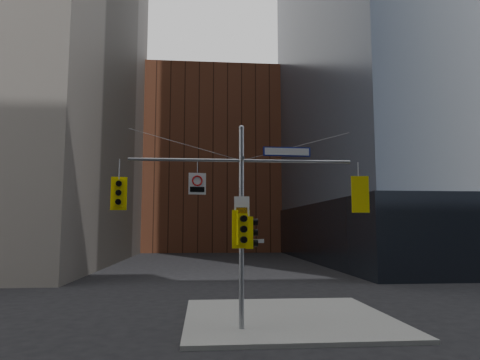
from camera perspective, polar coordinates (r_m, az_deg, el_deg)
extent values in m
plane|color=black|center=(13.66, 1.01, -21.69)|extent=(160.00, 160.00, 0.00)
cube|color=gray|center=(17.79, 6.35, -17.78)|extent=(8.00, 8.00, 0.15)
cube|color=black|center=(53.82, 28.30, -6.21)|extent=(36.40, 36.40, 6.00)
cube|color=brown|center=(71.87, -3.81, 2.02)|extent=(26.00, 20.00, 28.00)
cylinder|color=gray|center=(15.16, 0.20, -6.40)|extent=(0.18, 0.18, 7.20)
sphere|color=gray|center=(15.58, 0.19, 6.97)|extent=(0.20, 0.20, 0.20)
cylinder|color=gray|center=(15.30, -7.30, 2.68)|extent=(4.00, 0.11, 0.11)
cylinder|color=gray|center=(15.65, 7.51, 2.48)|extent=(4.00, 0.11, 0.11)
cylinder|color=gray|center=(15.00, 0.31, 2.81)|extent=(0.10, 0.70, 0.10)
cylinder|color=gray|center=(15.39, -7.27, 4.70)|extent=(4.00, 0.02, 1.12)
cylinder|color=gray|center=(15.74, 7.48, 4.46)|extent=(4.00, 0.02, 1.12)
cube|color=yellow|center=(15.43, -15.88, -1.69)|extent=(0.34, 0.26, 0.95)
cube|color=yellow|center=(15.59, -15.85, -1.74)|extent=(0.56, 0.12, 1.17)
cylinder|color=black|center=(15.27, -15.86, -0.46)|extent=(0.22, 0.17, 0.20)
cylinder|color=black|center=(15.35, -15.85, -0.49)|extent=(0.17, 0.04, 0.17)
cylinder|color=black|center=(15.25, -15.90, -1.64)|extent=(0.22, 0.17, 0.20)
cylinder|color=black|center=(15.32, -15.89, -1.66)|extent=(0.17, 0.04, 0.17)
cylinder|color=black|center=(15.23, -15.94, -2.82)|extent=(0.22, 0.17, 0.20)
cylinder|color=black|center=(15.30, -15.93, -2.84)|extent=(0.17, 0.04, 0.17)
cube|color=yellow|center=(16.17, 15.56, -1.90)|extent=(0.37, 0.27, 1.07)
cube|color=yellow|center=(15.99, 15.74, -1.85)|extent=(0.63, 0.09, 1.32)
cylinder|color=black|center=(16.39, 15.33, -0.72)|extent=(0.24, 0.18, 0.22)
cylinder|color=black|center=(16.31, 15.41, -0.69)|extent=(0.19, 0.04, 0.19)
cylinder|color=black|center=(16.36, 15.37, -1.96)|extent=(0.24, 0.18, 0.22)
cylinder|color=black|center=(16.28, 15.45, -1.94)|extent=(0.19, 0.04, 0.19)
cylinder|color=black|center=(16.34, 15.40, -3.20)|extent=(0.24, 0.18, 0.22)
cylinder|color=black|center=(16.26, 15.48, -3.19)|extent=(0.19, 0.04, 0.19)
cube|color=yellow|center=(15.19, 1.26, -7.02)|extent=(0.28, 0.38, 1.12)
cylinder|color=black|center=(15.20, 2.06, -5.61)|extent=(0.19, 0.25, 0.24)
cylinder|color=black|center=(15.20, 1.74, -5.61)|extent=(0.03, 0.20, 0.20)
cylinder|color=black|center=(15.20, 2.07, -7.02)|extent=(0.19, 0.25, 0.24)
cylinder|color=black|center=(15.20, 1.74, -7.02)|extent=(0.03, 0.20, 0.20)
cylinder|color=black|center=(15.21, 2.07, -8.43)|extent=(0.19, 0.25, 0.24)
cylinder|color=#0CE559|center=(15.21, 1.75, -8.43)|extent=(0.03, 0.20, 0.20)
cube|color=yellow|center=(14.88, 0.29, -6.57)|extent=(0.38, 0.30, 1.08)
cube|color=yellow|center=(15.06, 0.12, -6.56)|extent=(0.63, 0.14, 1.33)
cylinder|color=black|center=(14.69, 0.49, -5.17)|extent=(0.25, 0.20, 0.23)
cylinder|color=black|center=(14.77, 0.41, -5.18)|extent=(0.20, 0.05, 0.19)
cylinder|color=black|center=(14.68, 0.49, -6.57)|extent=(0.25, 0.20, 0.23)
cylinder|color=black|center=(14.76, 0.41, -6.57)|extent=(0.20, 0.05, 0.19)
cylinder|color=black|center=(14.69, 0.50, -7.97)|extent=(0.25, 0.20, 0.23)
cylinder|color=black|center=(14.77, 0.41, -7.96)|extent=(0.20, 0.05, 0.19)
cube|color=navy|center=(15.64, 6.27, 3.77)|extent=(1.74, 0.10, 0.34)
cube|color=silver|center=(15.61, 6.28, 3.79)|extent=(1.64, 0.07, 0.26)
cube|color=silver|center=(15.16, -5.72, -0.50)|extent=(0.61, 0.12, 0.77)
torus|color=#B20A0A|center=(15.15, -5.72, -0.10)|extent=(0.38, 0.10, 0.38)
cube|color=black|center=(15.12, -5.73, -1.26)|extent=(0.51, 0.08, 0.18)
cube|color=silver|center=(15.06, 0.24, -3.53)|extent=(0.54, 0.08, 0.70)
cube|color=#D88C00|center=(15.03, 0.24, -4.27)|extent=(0.39, 0.04, 0.31)
cube|color=silver|center=(15.22, 1.90, -8.14)|extent=(0.70, 0.07, 0.14)
cube|color=#145926|center=(15.64, 0.05, -9.73)|extent=(0.05, 0.68, 0.14)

